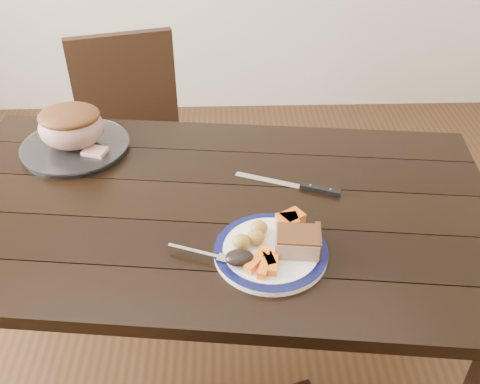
{
  "coord_description": "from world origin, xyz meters",
  "views": [
    {
      "loc": [
        0.04,
        -1.19,
        1.68
      ],
      "look_at": [
        0.08,
        -0.02,
        0.8
      ],
      "focal_mm": 40.0,
      "sensor_mm": 36.0,
      "label": 1
    }
  ],
  "objects_px": {
    "fork": "(207,254)",
    "roast_joint": "(71,127)",
    "dining_table": "(213,227)",
    "dinner_plate": "(271,252)",
    "serving_platter": "(76,148)",
    "chair_far": "(134,138)",
    "pork_slice": "(297,242)",
    "carving_knife": "(307,187)"
  },
  "relations": [
    {
      "from": "fork",
      "to": "roast_joint",
      "type": "xyz_separation_m",
      "value": [
        -0.43,
        0.52,
        0.06
      ]
    },
    {
      "from": "chair_far",
      "to": "fork",
      "type": "distance_m",
      "value": 1.05
    },
    {
      "from": "dinner_plate",
      "to": "pork_slice",
      "type": "distance_m",
      "value": 0.07
    },
    {
      "from": "chair_far",
      "to": "pork_slice",
      "type": "height_order",
      "value": "chair_far"
    },
    {
      "from": "chair_far",
      "to": "pork_slice",
      "type": "relative_size",
      "value": 8.7
    },
    {
      "from": "dining_table",
      "to": "fork",
      "type": "bearing_deg",
      "value": -92.21
    },
    {
      "from": "pork_slice",
      "to": "carving_knife",
      "type": "distance_m",
      "value": 0.29
    },
    {
      "from": "dining_table",
      "to": "chair_far",
      "type": "xyz_separation_m",
      "value": [
        -0.34,
        0.74,
        -0.13
      ]
    },
    {
      "from": "dinner_plate",
      "to": "fork",
      "type": "xyz_separation_m",
      "value": [
        -0.16,
        -0.02,
        0.01
      ]
    },
    {
      "from": "chair_far",
      "to": "serving_platter",
      "type": "relative_size",
      "value": 2.77
    },
    {
      "from": "serving_platter",
      "to": "fork",
      "type": "relative_size",
      "value": 1.95
    },
    {
      "from": "carving_knife",
      "to": "roast_joint",
      "type": "bearing_deg",
      "value": -176.55
    },
    {
      "from": "chair_far",
      "to": "carving_knife",
      "type": "bearing_deg",
      "value": 117.71
    },
    {
      "from": "dinner_plate",
      "to": "roast_joint",
      "type": "relative_size",
      "value": 1.4
    },
    {
      "from": "dining_table",
      "to": "serving_platter",
      "type": "height_order",
      "value": "serving_platter"
    },
    {
      "from": "chair_far",
      "to": "roast_joint",
      "type": "bearing_deg",
      "value": 62.28
    },
    {
      "from": "dining_table",
      "to": "pork_slice",
      "type": "bearing_deg",
      "value": -45.98
    },
    {
      "from": "serving_platter",
      "to": "roast_joint",
      "type": "distance_m",
      "value": 0.07
    },
    {
      "from": "dining_table",
      "to": "fork",
      "type": "height_order",
      "value": "fork"
    },
    {
      "from": "roast_joint",
      "to": "dining_table",
      "type": "bearing_deg",
      "value": -33.38
    },
    {
      "from": "fork",
      "to": "roast_joint",
      "type": "height_order",
      "value": "roast_joint"
    },
    {
      "from": "dining_table",
      "to": "serving_platter",
      "type": "relative_size",
      "value": 5.04
    },
    {
      "from": "dinner_plate",
      "to": "dining_table",
      "type": "bearing_deg",
      "value": 124.86
    },
    {
      "from": "serving_platter",
      "to": "roast_joint",
      "type": "xyz_separation_m",
      "value": [
        -0.0,
        0.0,
        0.07
      ]
    },
    {
      "from": "dining_table",
      "to": "serving_platter",
      "type": "xyz_separation_m",
      "value": [
        -0.44,
        0.29,
        0.1
      ]
    },
    {
      "from": "chair_far",
      "to": "pork_slice",
      "type": "xyz_separation_m",
      "value": [
        0.55,
        -0.96,
        0.27
      ]
    },
    {
      "from": "fork",
      "to": "carving_knife",
      "type": "bearing_deg",
      "value": 66.0
    },
    {
      "from": "dinner_plate",
      "to": "fork",
      "type": "relative_size",
      "value": 1.66
    },
    {
      "from": "dinner_plate",
      "to": "serving_platter",
      "type": "relative_size",
      "value": 0.85
    },
    {
      "from": "pork_slice",
      "to": "roast_joint",
      "type": "height_order",
      "value": "roast_joint"
    },
    {
      "from": "dining_table",
      "to": "chair_far",
      "type": "bearing_deg",
      "value": 114.84
    },
    {
      "from": "dining_table",
      "to": "fork",
      "type": "distance_m",
      "value": 0.26
    },
    {
      "from": "chair_far",
      "to": "serving_platter",
      "type": "distance_m",
      "value": 0.51
    },
    {
      "from": "dining_table",
      "to": "roast_joint",
      "type": "relative_size",
      "value": 8.26
    },
    {
      "from": "chair_far",
      "to": "serving_platter",
      "type": "height_order",
      "value": "chair_far"
    },
    {
      "from": "chair_far",
      "to": "pork_slice",
      "type": "distance_m",
      "value": 1.14
    },
    {
      "from": "dining_table",
      "to": "carving_knife",
      "type": "height_order",
      "value": "carving_knife"
    },
    {
      "from": "dinner_plate",
      "to": "pork_slice",
      "type": "bearing_deg",
      "value": -4.76
    },
    {
      "from": "pork_slice",
      "to": "fork",
      "type": "bearing_deg",
      "value": -177.27
    },
    {
      "from": "serving_platter",
      "to": "fork",
      "type": "height_order",
      "value": "fork"
    },
    {
      "from": "dining_table",
      "to": "serving_platter",
      "type": "bearing_deg",
      "value": 146.62
    },
    {
      "from": "dinner_plate",
      "to": "roast_joint",
      "type": "height_order",
      "value": "roast_joint"
    }
  ]
}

